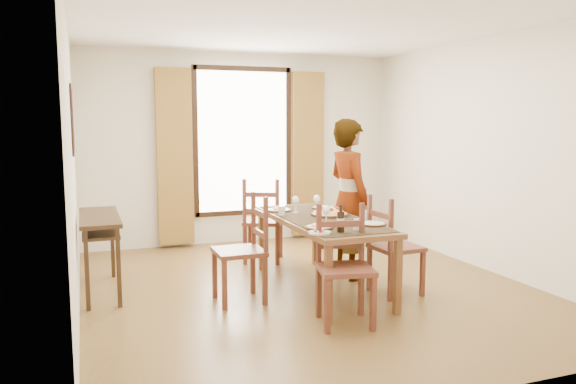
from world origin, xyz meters
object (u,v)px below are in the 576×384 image
object	(u,v)px
console_table	(100,227)
pasta_platter	(329,211)
dining_table	(321,224)
man	(349,199)

from	to	relation	value
console_table	pasta_platter	world-z (taller)	pasta_platter
console_table	dining_table	size ratio (longest dim) A/B	0.60
dining_table	man	xyz separation A→B (m)	(0.48, 0.33, 0.19)
man	pasta_platter	xyz separation A→B (m)	(-0.34, -0.24, -0.08)
man	dining_table	bearing A→B (deg)	120.00
dining_table	pasta_platter	bearing A→B (deg)	35.38
man	pasta_platter	bearing A→B (deg)	119.72
console_table	man	distance (m)	2.65
dining_table	man	size ratio (longest dim) A/B	1.14
man	pasta_platter	distance (m)	0.42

